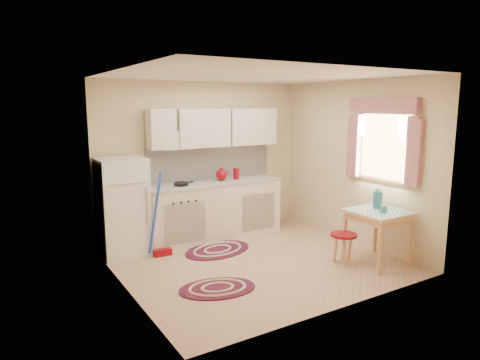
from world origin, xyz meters
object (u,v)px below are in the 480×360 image
(base_cabinets, at_px, (213,211))
(stool, at_px, (343,249))
(table, at_px, (378,237))
(fridge, at_px, (123,207))

(base_cabinets, distance_m, stool, 2.19)
(base_cabinets, relative_size, table, 3.12)
(fridge, xyz_separation_m, table, (2.85, -2.12, -0.34))
(fridge, bearing_deg, stool, -38.24)
(table, relative_size, stool, 1.71)
(table, bearing_deg, base_cabinets, 122.33)
(fridge, xyz_separation_m, base_cabinets, (1.48, 0.05, -0.26))
(fridge, relative_size, table, 1.94)
(fridge, relative_size, stool, 3.33)
(base_cabinets, height_order, stool, base_cabinets)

